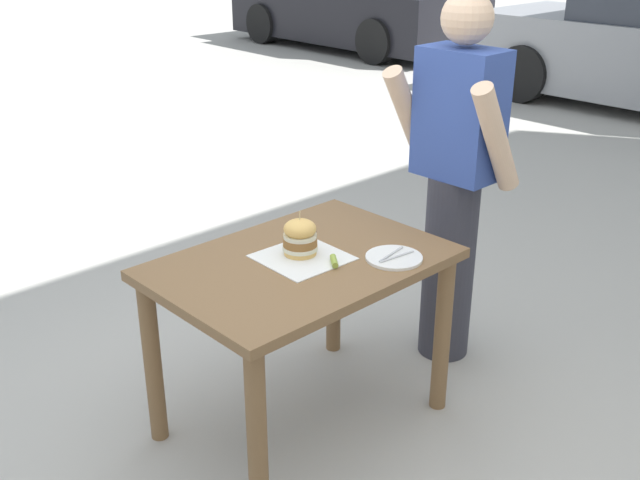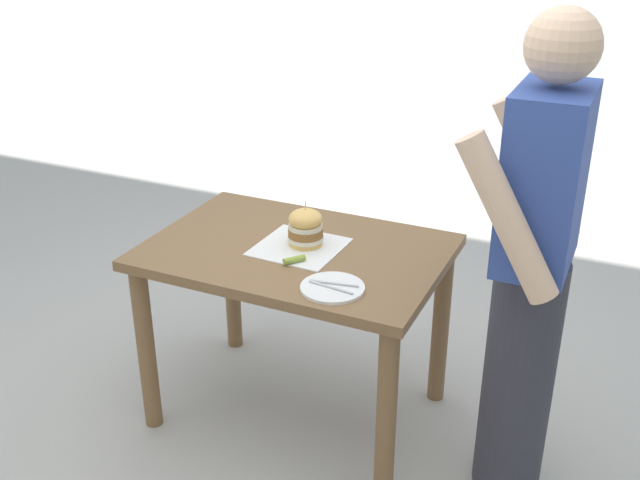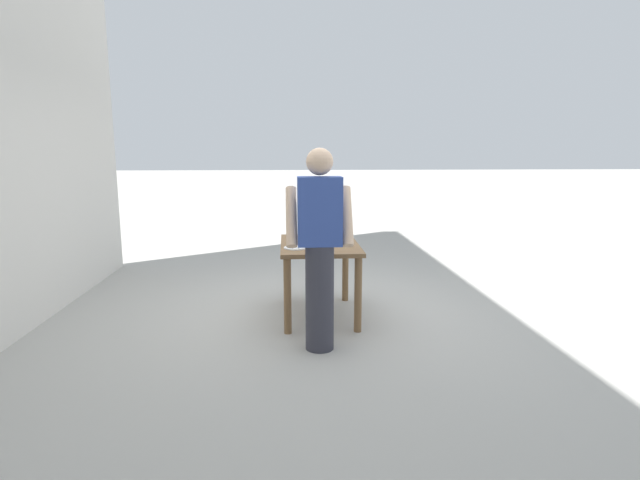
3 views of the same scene
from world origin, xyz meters
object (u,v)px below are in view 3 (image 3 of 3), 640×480
object	(u,v)px
pickle_spear	(307,243)
diner_across_table	(320,247)
patio_table	(319,256)
side_plate_with_forks	(295,248)
sandwich	(323,236)

from	to	relation	value
pickle_spear	diner_across_table	distance (m)	0.83
patio_table	side_plate_with_forks	xyz separation A→B (m)	(0.25, 0.26, 0.14)
side_plate_with_forks	sandwich	bearing A→B (deg)	-139.90
diner_across_table	sandwich	bearing A→B (deg)	-95.94
pickle_spear	side_plate_with_forks	xyz separation A→B (m)	(0.12, 0.20, -0.01)
side_plate_with_forks	diner_across_table	xyz separation A→B (m)	(-0.19, 0.61, 0.13)
patio_table	diner_across_table	world-z (taller)	diner_across_table
patio_table	sandwich	size ratio (longest dim) A/B	6.24
pickle_spear	side_plate_with_forks	bearing A→B (deg)	59.32
patio_table	pickle_spear	xyz separation A→B (m)	(0.12, 0.06, 0.14)
patio_table	pickle_spear	world-z (taller)	pickle_spear
sandwich	side_plate_with_forks	bearing A→B (deg)	40.10
pickle_spear	side_plate_with_forks	distance (m)	0.24
sandwich	diner_across_table	xyz separation A→B (m)	(0.09, 0.85, 0.06)
sandwich	patio_table	bearing A→B (deg)	-37.61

